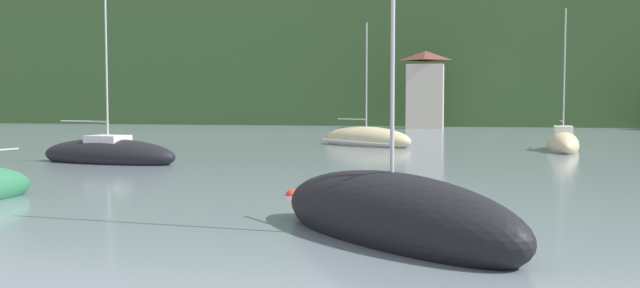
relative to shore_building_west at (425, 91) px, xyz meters
The scene contains 7 objects.
wooded_hillside 46.41m from the shore_building_west, 124.17° to the left, with size 352.00×54.91×49.77m.
shore_building_west is the anchor object (origin of this frame).
sailboat_mid_0 51.67m from the shore_building_west, 104.14° to the right, with size 8.26×3.64×11.76m.
sailboat_far_3 37.61m from the shore_building_west, 72.54° to the right, with size 2.31×7.24×9.50m.
sailboat_far_6 33.78m from the shore_building_west, 93.10° to the right, with size 7.91×6.22×9.24m.
sailboat_near_8 66.23m from the shore_building_west, 86.68° to the right, with size 7.34×7.15×10.50m.
mooring_buoy_mid 59.73m from the shore_building_west, 90.23° to the right, with size 0.42×0.42×0.42m, color red.
Camera 1 is at (5.60, 19.79, 3.08)m, focal length 38.01 mm.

